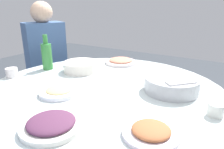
{
  "coord_description": "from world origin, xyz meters",
  "views": [
    {
      "loc": [
        -0.91,
        -0.62,
        1.21
      ],
      "look_at": [
        0.08,
        -0.01,
        0.81
      ],
      "focal_mm": 33.52,
      "sensor_mm": 36.0,
      "label": 1
    }
  ],
  "objects_px": {
    "soup_bowl": "(81,67)",
    "diner_right": "(46,51)",
    "round_dining_table": "(103,105)",
    "dish_eggplant": "(51,124)",
    "dish_noodles": "(59,91)",
    "dish_shrimp": "(121,61)",
    "rice_bowl": "(171,84)",
    "tea_cup_far": "(12,73)",
    "tea_cup_near": "(216,110)",
    "dish_stirfry": "(151,132)",
    "stool_for_diner_right": "(51,104)",
    "green_bottle": "(47,56)"
  },
  "relations": [
    {
      "from": "soup_bowl",
      "to": "diner_right",
      "type": "bearing_deg",
      "value": 70.33
    },
    {
      "from": "round_dining_table",
      "to": "dish_eggplant",
      "type": "distance_m",
      "value": 0.46
    },
    {
      "from": "dish_noodles",
      "to": "dish_shrimp",
      "type": "distance_m",
      "value": 0.68
    },
    {
      "from": "round_dining_table",
      "to": "rice_bowl",
      "type": "relative_size",
      "value": 4.66
    },
    {
      "from": "dish_noodles",
      "to": "rice_bowl",
      "type": "bearing_deg",
      "value": -55.07
    },
    {
      "from": "dish_noodles",
      "to": "tea_cup_far",
      "type": "height_order",
      "value": "tea_cup_far"
    },
    {
      "from": "dish_noodles",
      "to": "dish_shrimp",
      "type": "bearing_deg",
      "value": 1.05
    },
    {
      "from": "soup_bowl",
      "to": "tea_cup_far",
      "type": "relative_size",
      "value": 3.44
    },
    {
      "from": "dish_shrimp",
      "to": "tea_cup_near",
      "type": "relative_size",
      "value": 3.58
    },
    {
      "from": "rice_bowl",
      "to": "dish_stirfry",
      "type": "relative_size",
      "value": 1.38
    },
    {
      "from": "soup_bowl",
      "to": "tea_cup_near",
      "type": "relative_size",
      "value": 3.73
    },
    {
      "from": "rice_bowl",
      "to": "dish_stirfry",
      "type": "xyz_separation_m",
      "value": [
        -0.44,
        -0.06,
        -0.03
      ]
    },
    {
      "from": "dish_eggplant",
      "to": "stool_for_diner_right",
      "type": "distance_m",
      "value": 1.39
    },
    {
      "from": "round_dining_table",
      "to": "dish_shrimp",
      "type": "xyz_separation_m",
      "value": [
        0.5,
        0.17,
        0.12
      ]
    },
    {
      "from": "soup_bowl",
      "to": "dish_stirfry",
      "type": "distance_m",
      "value": 0.84
    },
    {
      "from": "dish_noodles",
      "to": "green_bottle",
      "type": "height_order",
      "value": "green_bottle"
    },
    {
      "from": "dish_noodles",
      "to": "soup_bowl",
      "type": "bearing_deg",
      "value": 23.07
    },
    {
      "from": "dish_shrimp",
      "to": "tea_cup_far",
      "type": "height_order",
      "value": "tea_cup_far"
    },
    {
      "from": "green_bottle",
      "to": "dish_eggplant",
      "type": "bearing_deg",
      "value": -131.23
    },
    {
      "from": "rice_bowl",
      "to": "tea_cup_far",
      "type": "relative_size",
      "value": 3.97
    },
    {
      "from": "dish_eggplant",
      "to": "stool_for_diner_right",
      "type": "height_order",
      "value": "dish_eggplant"
    },
    {
      "from": "round_dining_table",
      "to": "tea_cup_near",
      "type": "relative_size",
      "value": 20.09
    },
    {
      "from": "dish_stirfry",
      "to": "dish_eggplant",
      "type": "xyz_separation_m",
      "value": [
        -0.16,
        0.34,
        0.0
      ]
    },
    {
      "from": "rice_bowl",
      "to": "green_bottle",
      "type": "xyz_separation_m",
      "value": [
        -0.07,
        0.89,
        0.06
      ]
    },
    {
      "from": "soup_bowl",
      "to": "green_bottle",
      "type": "xyz_separation_m",
      "value": [
        -0.09,
        0.24,
        0.07
      ]
    },
    {
      "from": "rice_bowl",
      "to": "diner_right",
      "type": "xyz_separation_m",
      "value": [
        0.24,
        1.25,
        -0.01
      ]
    },
    {
      "from": "dish_stirfry",
      "to": "dish_shrimp",
      "type": "distance_m",
      "value": 0.96
    },
    {
      "from": "dish_eggplant",
      "to": "dish_noodles",
      "type": "bearing_deg",
      "value": 40.06
    },
    {
      "from": "dish_shrimp",
      "to": "stool_for_diner_right",
      "type": "relative_size",
      "value": 0.52
    },
    {
      "from": "rice_bowl",
      "to": "diner_right",
      "type": "height_order",
      "value": "diner_right"
    },
    {
      "from": "dish_stirfry",
      "to": "diner_right",
      "type": "distance_m",
      "value": 1.47
    },
    {
      "from": "dish_eggplant",
      "to": "stool_for_diner_right",
      "type": "xyz_separation_m",
      "value": [
        0.83,
        0.97,
        -0.54
      ]
    },
    {
      "from": "round_dining_table",
      "to": "stool_for_diner_right",
      "type": "relative_size",
      "value": 2.93
    },
    {
      "from": "dish_eggplant",
      "to": "dish_stirfry",
      "type": "bearing_deg",
      "value": -65.13
    },
    {
      "from": "round_dining_table",
      "to": "diner_right",
      "type": "height_order",
      "value": "diner_right"
    },
    {
      "from": "round_dining_table",
      "to": "stool_for_diner_right",
      "type": "height_order",
      "value": "round_dining_table"
    },
    {
      "from": "dish_shrimp",
      "to": "tea_cup_near",
      "type": "bearing_deg",
      "value": -123.8
    },
    {
      "from": "round_dining_table",
      "to": "dish_eggplant",
      "type": "xyz_separation_m",
      "value": [
        -0.44,
        -0.06,
        0.13
      ]
    },
    {
      "from": "rice_bowl",
      "to": "dish_eggplant",
      "type": "relative_size",
      "value": 1.22
    },
    {
      "from": "green_bottle",
      "to": "diner_right",
      "type": "relative_size",
      "value": 0.33
    },
    {
      "from": "dish_stirfry",
      "to": "green_bottle",
      "type": "bearing_deg",
      "value": 68.55
    },
    {
      "from": "round_dining_table",
      "to": "tea_cup_far",
      "type": "height_order",
      "value": "tea_cup_far"
    },
    {
      "from": "rice_bowl",
      "to": "stool_for_diner_right",
      "type": "distance_m",
      "value": 1.39
    },
    {
      "from": "green_bottle",
      "to": "stool_for_diner_right",
      "type": "relative_size",
      "value": 0.54
    },
    {
      "from": "dish_stirfry",
      "to": "tea_cup_near",
      "type": "distance_m",
      "value": 0.33
    },
    {
      "from": "rice_bowl",
      "to": "tea_cup_near",
      "type": "bearing_deg",
      "value": -123.82
    },
    {
      "from": "round_dining_table",
      "to": "dish_stirfry",
      "type": "height_order",
      "value": "dish_stirfry"
    },
    {
      "from": "green_bottle",
      "to": "stool_for_diner_right",
      "type": "distance_m",
      "value": 0.78
    },
    {
      "from": "rice_bowl",
      "to": "green_bottle",
      "type": "relative_size",
      "value": 1.17
    },
    {
      "from": "green_bottle",
      "to": "tea_cup_far",
      "type": "xyz_separation_m",
      "value": [
        -0.24,
        0.06,
        -0.07
      ]
    }
  ]
}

